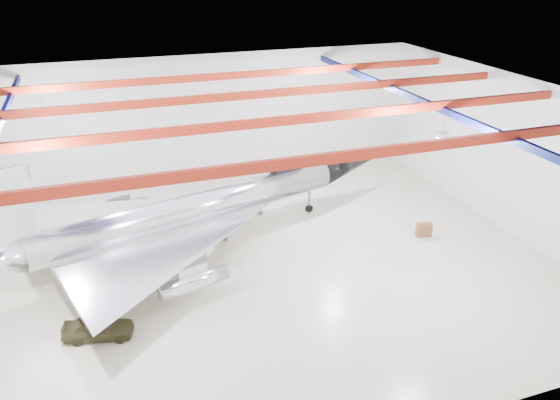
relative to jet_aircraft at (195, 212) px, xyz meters
name	(u,v)px	position (x,y,z in m)	size (l,w,h in m)	color
floor	(235,269)	(1.71, -3.61, -2.69)	(40.00, 40.00, 0.00)	beige
wall_back	(186,123)	(1.71, 11.39, 2.81)	(40.00, 40.00, 0.00)	silver
wall_right	(507,153)	(21.71, -3.61, 2.81)	(30.00, 30.00, 0.00)	silver
ceiling	(228,100)	(1.71, -3.61, 8.31)	(40.00, 40.00, 0.00)	#0A0F38
ceiling_structure	(229,111)	(1.71, -3.61, 7.64)	(39.50, 29.50, 1.08)	maroon
jet_aircraft	(195,212)	(0.00, 0.00, 0.00)	(29.43, 21.18, 8.19)	silver
jeep	(98,328)	(-6.76, -7.78, -2.07)	(1.46, 3.62, 1.23)	#3A351D
desk	(424,230)	(15.54, -3.69, -2.20)	(1.07, 0.53, 0.98)	brown
crate_ply	(110,252)	(-5.70, 1.04, -2.51)	(0.50, 0.40, 0.35)	olive
toolbox_red	(205,217)	(1.41, 4.14, -2.54)	(0.42, 0.34, 0.29)	maroon
engine_drum	(224,236)	(2.03, 0.49, -2.45)	(0.52, 0.52, 0.47)	#59595B
parts_bin	(239,218)	(3.80, 2.94, -2.45)	(0.67, 0.54, 0.47)	olive
crate_small	(95,245)	(-6.64, 2.34, -2.55)	(0.39, 0.32, 0.28)	#59595B
spares_box	(260,212)	(5.61, 3.56, -2.50)	(0.42, 0.42, 0.38)	#59595B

